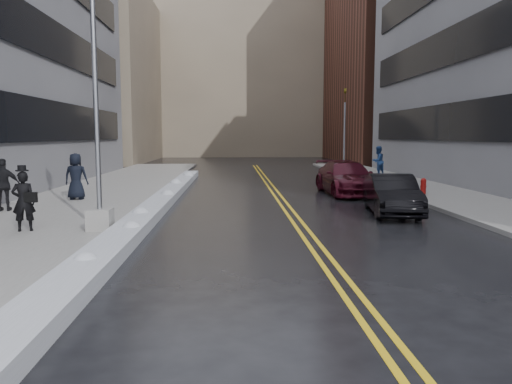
{
  "coord_description": "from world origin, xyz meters",
  "views": [
    {
      "loc": [
        0.43,
        -11.96,
        2.79
      ],
      "look_at": [
        1.03,
        1.12,
        1.3
      ],
      "focal_mm": 35.0,
      "sensor_mm": 36.0,
      "label": 1
    }
  ],
  "objects": [
    {
      "name": "fire_hydrant",
      "position": [
        9.0,
        10.0,
        0.55
      ],
      "size": [
        0.26,
        0.26,
        0.73
      ],
      "color": "maroon",
      "rests_on": "sidewalk_east"
    },
    {
      "name": "pedestrian_east",
      "position": [
        9.94,
        20.33,
        1.12
      ],
      "size": [
        1.19,
        1.13,
        1.94
      ],
      "primitive_type": "imported",
      "rotation": [
        0.0,
        0.0,
        3.7
      ],
      "color": "navy",
      "rests_on": "sidewalk_east"
    },
    {
      "name": "sidewalk_east",
      "position": [
        10.0,
        10.0,
        0.07
      ],
      "size": [
        4.0,
        50.0,
        0.15
      ],
      "primitive_type": "cube",
      "color": "gray",
      "rests_on": "ground"
    },
    {
      "name": "lane_line_left",
      "position": [
        2.35,
        10.0,
        0.0
      ],
      "size": [
        0.12,
        50.0,
        0.01
      ],
      "primitive_type": "cube",
      "color": "gold",
      "rests_on": "ground"
    },
    {
      "name": "building_west_far",
      "position": [
        -15.5,
        44.0,
        9.0
      ],
      "size": [
        14.0,
        22.0,
        18.0
      ],
      "primitive_type": "cube",
      "color": "gray",
      "rests_on": "ground"
    },
    {
      "name": "building_far",
      "position": [
        2.0,
        60.0,
        11.0
      ],
      "size": [
        36.0,
        16.0,
        22.0
      ],
      "primitive_type": "cube",
      "color": "gray",
      "rests_on": "ground"
    },
    {
      "name": "traffic_signal",
      "position": [
        8.5,
        24.0,
        3.4
      ],
      "size": [
        0.16,
        0.2,
        6.0
      ],
      "color": "gray",
      "rests_on": "sidewalk_east"
    },
    {
      "name": "snow_ridge",
      "position": [
        -2.45,
        8.0,
        0.17
      ],
      "size": [
        0.9,
        30.0,
        0.34
      ],
      "primitive_type": "cube",
      "color": "silver",
      "rests_on": "ground"
    },
    {
      "name": "ground",
      "position": [
        0.0,
        0.0,
        0.0
      ],
      "size": [
        160.0,
        160.0,
        0.0
      ],
      "primitive_type": "plane",
      "color": "black",
      "rests_on": "ground"
    },
    {
      "name": "car_maroon",
      "position": [
        5.84,
        11.49,
        0.78
      ],
      "size": [
        2.43,
        5.47,
        1.56
      ],
      "primitive_type": "imported",
      "rotation": [
        0.0,
        0.0,
        0.05
      ],
      "color": "#3C0915",
      "rests_on": "ground"
    },
    {
      "name": "pedestrian_d",
      "position": [
        -7.59,
        5.76,
        1.07
      ],
      "size": [
        1.14,
        0.61,
        1.84
      ],
      "primitive_type": "imported",
      "rotation": [
        0.0,
        0.0,
        3.3
      ],
      "color": "black",
      "rests_on": "sidewalk_west"
    },
    {
      "name": "pedestrian_c",
      "position": [
        -6.05,
        8.86,
        1.11
      ],
      "size": [
        0.94,
        0.61,
        1.92
      ],
      "primitive_type": "imported",
      "rotation": [
        0.0,
        0.0,
        3.14
      ],
      "color": "black",
      "rests_on": "sidewalk_west"
    },
    {
      "name": "sidewalk_west",
      "position": [
        -5.75,
        10.0,
        0.07
      ],
      "size": [
        5.5,
        50.0,
        0.15
      ],
      "primitive_type": "cube",
      "color": "gray",
      "rests_on": "ground"
    },
    {
      "name": "car_black",
      "position": [
        6.04,
        5.29,
        0.71
      ],
      "size": [
        2.04,
        4.46,
        1.42
      ],
      "primitive_type": "imported",
      "rotation": [
        0.0,
        0.0,
        -0.13
      ],
      "color": "black",
      "rests_on": "ground"
    },
    {
      "name": "lane_line_right",
      "position": [
        2.65,
        10.0,
        0.0
      ],
      "size": [
        0.12,
        50.0,
        0.01
      ],
      "primitive_type": "cube",
      "color": "gold",
      "rests_on": "ground"
    },
    {
      "name": "building_east_far",
      "position": [
        19.0,
        42.0,
        14.0
      ],
      "size": [
        14.0,
        20.0,
        28.0
      ],
      "primitive_type": "cube",
      "color": "#562D21",
      "rests_on": "ground"
    },
    {
      "name": "pedestrian_fedora",
      "position": [
        -5.35,
        1.94,
        0.98
      ],
      "size": [
        0.69,
        0.54,
        1.67
      ],
      "primitive_type": "imported",
      "rotation": [
        0.0,
        0.0,
        3.4
      ],
      "color": "black",
      "rests_on": "sidewalk_west"
    },
    {
      "name": "lamppost",
      "position": [
        -3.3,
        2.0,
        2.53
      ],
      "size": [
        0.65,
        0.65,
        7.62
      ],
      "color": "gray",
      "rests_on": "sidewalk_west"
    }
  ]
}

